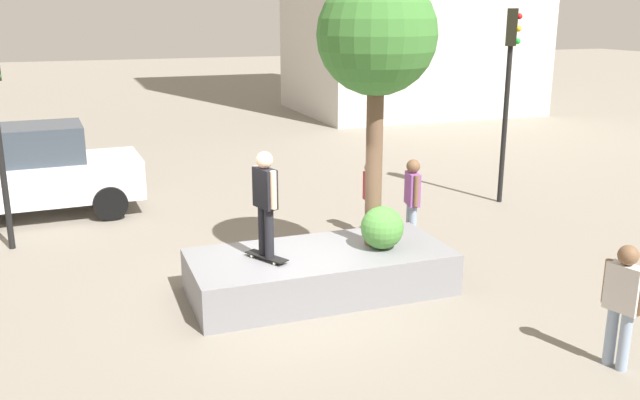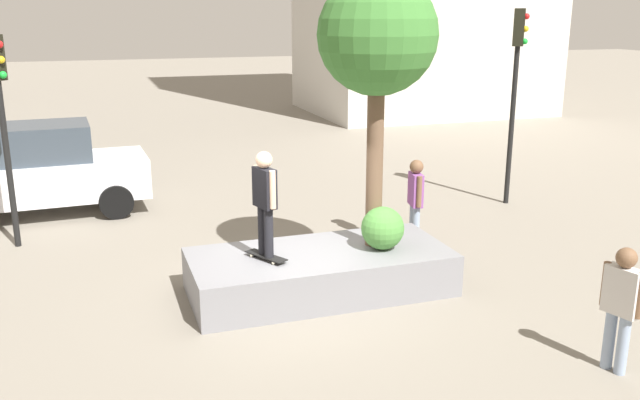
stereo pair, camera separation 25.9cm
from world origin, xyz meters
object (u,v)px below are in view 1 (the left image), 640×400
(plaza_tree, at_px, (377,39))
(skateboard, at_px, (267,257))
(police_car, at_px, (34,171))
(bystander_watching, at_px, (370,193))
(pedestrian_crossing, at_px, (412,196))
(passerby_with_bag, at_px, (623,298))
(planter_ledge, at_px, (320,272))
(skateboarder, at_px, (265,197))
(traffic_light_corner, at_px, (509,73))

(plaza_tree, distance_m, skateboard, 3.90)
(police_car, height_order, bystander_watching, police_car)
(skateboard, bearing_deg, pedestrian_crossing, 25.82)
(bystander_watching, relative_size, passerby_with_bag, 0.93)
(passerby_with_bag, bearing_deg, pedestrian_crossing, 92.72)
(planter_ledge, bearing_deg, plaza_tree, 4.44)
(skateboard, relative_size, bystander_watching, 0.51)
(plaza_tree, xyz_separation_m, skateboarder, (-1.93, -0.13, -2.39))
(planter_ledge, distance_m, passerby_with_bag, 4.72)
(planter_ledge, height_order, bystander_watching, bystander_watching)
(plaza_tree, distance_m, police_car, 8.95)
(passerby_with_bag, bearing_deg, bystander_watching, 97.43)
(skateboard, xyz_separation_m, police_car, (-3.66, 6.41, 0.31))
(passerby_with_bag, bearing_deg, skateboard, 135.60)
(planter_ledge, distance_m, plaza_tree, 3.93)
(bystander_watching, bearing_deg, pedestrian_crossing, -56.35)
(skateboarder, relative_size, police_car, 0.37)
(pedestrian_crossing, relative_size, passerby_with_bag, 1.03)
(skateboard, relative_size, passerby_with_bag, 0.47)
(pedestrian_crossing, height_order, passerby_with_bag, pedestrian_crossing)
(planter_ledge, height_order, police_car, police_car)
(skateboarder, height_order, police_car, skateboarder)
(passerby_with_bag, bearing_deg, traffic_light_corner, 66.05)
(skateboarder, bearing_deg, traffic_light_corner, 28.20)
(skateboarder, relative_size, pedestrian_crossing, 0.97)
(plaza_tree, height_order, pedestrian_crossing, plaza_tree)
(plaza_tree, bearing_deg, skateboarder, -176.04)
(skateboarder, bearing_deg, skateboard, 180.00)
(skateboarder, distance_m, passerby_with_bag, 5.31)
(bystander_watching, bearing_deg, planter_ledge, -129.13)
(police_car, distance_m, traffic_light_corner, 11.24)
(plaza_tree, bearing_deg, traffic_light_corner, 35.41)
(planter_ledge, relative_size, skateboarder, 2.53)
(planter_ledge, relative_size, skateboard, 5.40)
(planter_ledge, bearing_deg, traffic_light_corner, 31.34)
(skateboarder, height_order, traffic_light_corner, traffic_light_corner)
(skateboard, distance_m, passerby_with_bag, 5.26)
(planter_ledge, height_order, pedestrian_crossing, pedestrian_crossing)
(bystander_watching, distance_m, passerby_with_bag, 6.25)
(skateboard, bearing_deg, bystander_watching, 40.60)
(plaza_tree, relative_size, skateboarder, 2.62)
(police_car, bearing_deg, pedestrian_crossing, -33.39)
(skateboard, xyz_separation_m, traffic_light_corner, (7.07, 3.79, 2.39))
(skateboarder, xyz_separation_m, traffic_light_corner, (7.07, 3.79, 1.39))
(skateboard, distance_m, pedestrian_crossing, 3.90)
(planter_ledge, relative_size, pedestrian_crossing, 2.46)
(planter_ledge, height_order, passerby_with_bag, passerby_with_bag)
(bystander_watching, height_order, passerby_with_bag, passerby_with_bag)
(skateboarder, relative_size, traffic_light_corner, 0.37)
(plaza_tree, height_order, skateboard, plaza_tree)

